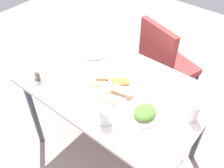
# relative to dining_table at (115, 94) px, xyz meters

# --- Properties ---
(ground_plane) EXTENTS (6.00, 6.00, 0.00)m
(ground_plane) POSITION_rel_dining_table_xyz_m (0.00, 0.00, -0.67)
(ground_plane) COLOR gray
(dining_table) EXTENTS (1.24, 0.81, 0.75)m
(dining_table) POSITION_rel_dining_table_xyz_m (0.00, 0.00, 0.00)
(dining_table) COLOR silver
(dining_table) RESTS_ON ground_plane
(dining_chair) EXTENTS (0.53, 0.53, 0.93)m
(dining_chair) POSITION_rel_dining_table_xyz_m (0.00, 0.69, -0.14)
(dining_chair) COLOR maroon
(dining_chair) RESTS_ON ground_plane
(pide_platter) EXTENTS (0.34, 0.32, 0.04)m
(pide_platter) POSITION_rel_dining_table_xyz_m (-0.02, -0.06, 0.09)
(pide_platter) COLOR white
(pide_platter) RESTS_ON dining_table
(salad_plate_greens) EXTENTS (0.23, 0.23, 0.04)m
(salad_plate_greens) POSITION_rel_dining_table_xyz_m (-0.34, 0.16, 0.10)
(salad_plate_greens) COLOR white
(salad_plate_greens) RESTS_ON dining_table
(salad_plate_rice) EXTENTS (0.21, 0.21, 0.06)m
(salad_plate_rice) POSITION_rel_dining_table_xyz_m (0.30, -0.09, 0.10)
(salad_plate_rice) COLOR white
(salad_plate_rice) RESTS_ON dining_table
(soda_can) EXTENTS (0.09, 0.09, 0.12)m
(soda_can) POSITION_rel_dining_table_xyz_m (0.53, 0.06, 0.14)
(soda_can) COLOR silver
(soda_can) RESTS_ON dining_table
(drinking_glass) EXTENTS (0.08, 0.08, 0.11)m
(drinking_glass) POSITION_rel_dining_table_xyz_m (0.15, -0.28, 0.14)
(drinking_glass) COLOR silver
(drinking_glass) RESTS_ON dining_table
(paper_napkin) EXTENTS (0.14, 0.14, 0.00)m
(paper_napkin) POSITION_rel_dining_table_xyz_m (-0.33, -0.09, 0.08)
(paper_napkin) COLOR white
(paper_napkin) RESTS_ON dining_table
(fork) EXTENTS (0.20, 0.05, 0.00)m
(fork) POSITION_rel_dining_table_xyz_m (-0.33, -0.10, 0.09)
(fork) COLOR silver
(fork) RESTS_ON paper_napkin
(spoon) EXTENTS (0.19, 0.06, 0.00)m
(spoon) POSITION_rel_dining_table_xyz_m (-0.33, -0.07, 0.09)
(spoon) COLOR silver
(spoon) RESTS_ON paper_napkin
(condiment_caddy) EXTENTS (0.10, 0.10, 0.08)m
(condiment_caddy) POSITION_rel_dining_table_xyz_m (-0.45, -0.30, 0.11)
(condiment_caddy) COLOR #B2B2B7
(condiment_caddy) RESTS_ON dining_table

